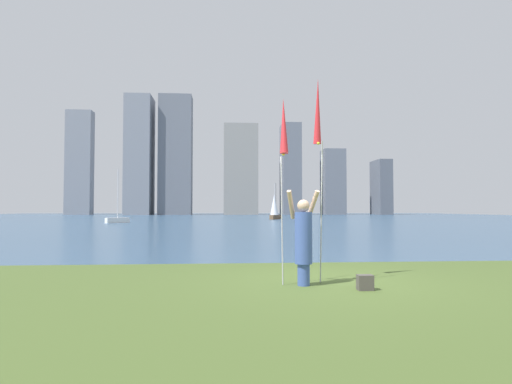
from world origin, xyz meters
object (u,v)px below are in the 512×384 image
(sailboat_4, at_px, (276,216))
(kite_flag_right, at_px, (318,116))
(person, at_px, (303,238))
(sailboat_3, at_px, (117,219))
(sailboat_0, at_px, (274,207))
(bag, at_px, (365,282))
(kite_flag_left, at_px, (284,131))

(sailboat_4, bearing_deg, kite_flag_right, -96.12)
(person, xyz_separation_m, sailboat_3, (-12.06, 36.25, -0.52))
(sailboat_0, xyz_separation_m, sailboat_3, (-17.39, -12.70, -1.30))
(sailboat_4, bearing_deg, bag, -95.34)
(kite_flag_right, height_order, sailboat_0, sailboat_0)
(kite_flag_right, bearing_deg, bag, -57.61)
(kite_flag_right, bearing_deg, person, -131.76)
(sailboat_0, bearing_deg, sailboat_4, 79.78)
(kite_flag_right, bearing_deg, sailboat_4, 83.88)
(kite_flag_right, relative_size, bag, 14.89)
(person, xyz_separation_m, sailboat_0, (5.33, 48.95, 0.78))
(kite_flag_left, bearing_deg, kite_flag_right, 34.37)
(bag, bearing_deg, sailboat_4, 84.66)
(kite_flag_left, xyz_separation_m, sailboat_3, (-11.68, 36.35, -2.56))
(bag, xyz_separation_m, sailboat_3, (-13.07, 36.80, 0.24))
(person, distance_m, sailboat_4, 52.85)
(kite_flag_left, height_order, bag, kite_flag_left)
(kite_flag_right, xyz_separation_m, bag, (0.62, -0.98, -3.20))
(kite_flag_right, xyz_separation_m, sailboat_0, (4.94, 48.52, -1.66))
(person, relative_size, kite_flag_left, 0.51)
(person, xyz_separation_m, kite_flag_right, (0.39, 0.43, 2.44))
(bag, xyz_separation_m, sailboat_0, (4.32, 49.50, 1.53))
(kite_flag_left, xyz_separation_m, sailboat_0, (5.71, 49.05, -1.26))
(kite_flag_right, distance_m, sailboat_3, 38.04)
(sailboat_4, bearing_deg, kite_flag_left, -96.89)
(kite_flag_right, bearing_deg, sailboat_3, 109.17)
(kite_flag_right, xyz_separation_m, sailboat_3, (-12.45, 35.82, -2.96))
(kite_flag_right, relative_size, sailboat_4, 0.81)
(bag, bearing_deg, person, 151.63)
(bag, bearing_deg, kite_flag_left, 162.18)
(kite_flag_left, height_order, kite_flag_right, kite_flag_right)
(sailboat_0, height_order, sailboat_3, sailboat_3)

